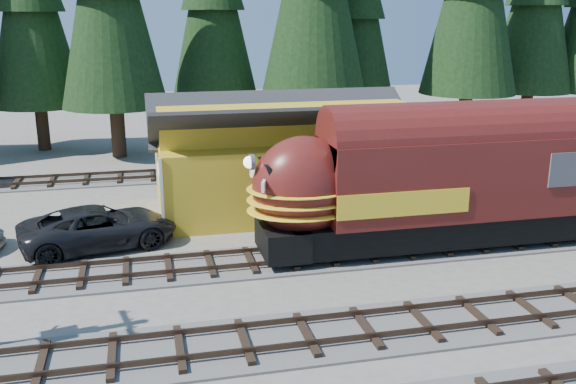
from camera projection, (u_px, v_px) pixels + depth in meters
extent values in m
plane|color=#6B665B|center=(363.00, 301.00, 20.78)|extent=(120.00, 120.00, 0.00)
cube|color=#4C4947|center=(558.00, 236.00, 26.70)|extent=(68.00, 3.20, 0.08)
cube|color=#38281E|center=(569.00, 237.00, 25.97)|extent=(68.00, 0.08, 0.16)
cube|color=#38281E|center=(548.00, 226.00, 27.32)|extent=(68.00, 0.08, 0.16)
cube|color=#4C4947|center=(82.00, 181.00, 35.47)|extent=(32.00, 3.20, 0.08)
cube|color=#38281E|center=(81.00, 180.00, 34.74)|extent=(32.00, 0.08, 0.16)
cube|color=#38281E|center=(83.00, 174.00, 36.09)|extent=(32.00, 0.08, 0.16)
cube|color=gold|center=(289.00, 174.00, 30.17)|extent=(12.00, 6.00, 3.40)
cube|color=gold|center=(289.00, 123.00, 29.52)|extent=(11.88, 3.30, 1.44)
cube|color=white|center=(159.00, 176.00, 27.78)|extent=(0.06, 2.40, 0.60)
cone|color=black|center=(357.00, 9.00, 46.03)|extent=(5.68, 5.68, 12.93)
cube|color=black|center=(463.00, 224.00, 25.51)|extent=(14.42, 2.58, 1.11)
cube|color=#591814|center=(486.00, 173.00, 25.13)|extent=(13.15, 3.04, 3.04)
ellipsoid|color=#591814|center=(304.00, 186.00, 23.55)|extent=(3.85, 2.98, 3.74)
cube|color=#38383A|center=(571.00, 159.00, 25.85)|extent=(4.05, 3.10, 1.32)
sphere|color=white|center=(249.00, 162.00, 22.84)|extent=(0.45, 0.45, 0.45)
imported|color=black|center=(99.00, 227.00, 25.29)|extent=(6.54, 4.21, 1.68)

